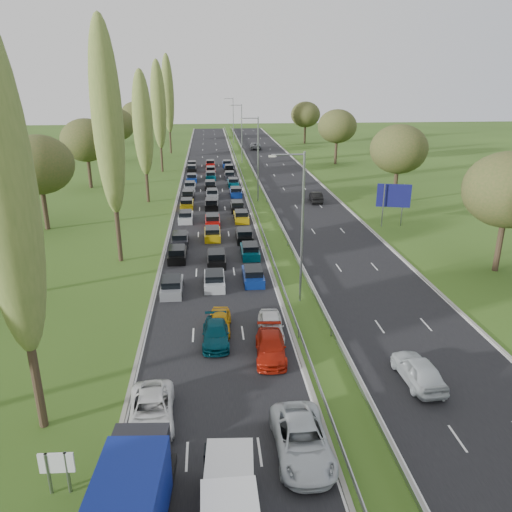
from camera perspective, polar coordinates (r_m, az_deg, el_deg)
name	(u,v)px	position (r m, az deg, el deg)	size (l,w,h in m)	color
ground	(257,198)	(75.72, 0.08, 6.66)	(260.00, 260.00, 0.00)	#2E4B17
near_carriageway	(212,195)	(77.84, -5.08, 6.94)	(10.50, 215.00, 0.04)	black
far_carriageway	(298,193)	(79.04, 4.82, 7.14)	(10.50, 215.00, 0.04)	black
central_reservation	(255,191)	(78.03, -0.09, 7.46)	(2.36, 215.00, 0.32)	gray
lamp_columns	(258,160)	(72.63, 0.24, 10.92)	(0.18, 140.18, 12.00)	gray
poplar_row	(131,120)	(62.43, -14.11, 14.81)	(2.80, 127.80, 22.44)	#2D2116
woodland_left	(29,170)	(60.10, -24.54, 8.94)	(8.00, 166.00, 11.10)	#2D2116
woodland_right	(423,158)	(66.36, 18.56, 10.55)	(8.00, 153.00, 11.10)	#2D2116
traffic_queue_fill	(212,200)	(72.84, -5.08, 6.41)	(9.12, 67.28, 0.80)	slate
near_car_2	(151,410)	(27.80, -11.86, -16.88)	(2.32, 5.04, 1.40)	silver
near_car_7	(216,333)	(34.48, -4.61, -8.81)	(1.83, 4.49, 1.30)	#053F4E
near_car_8	(220,322)	(35.99, -4.17, -7.48)	(1.57, 3.91, 1.33)	orange
near_car_10	(302,441)	(25.43, 5.29, -20.28)	(2.56, 5.55, 1.54)	silver
near_car_11	(271,347)	(32.75, 1.69, -10.33)	(1.93, 4.75, 1.38)	#AA1A0A
near_car_12	(271,326)	(35.20, 1.70, -7.97)	(1.74, 4.33, 1.47)	white
far_car_0	(419,370)	(31.70, 18.09, -12.29)	(1.88, 4.67, 1.59)	#B8BFC2
far_car_1	(316,197)	(73.45, 6.87, 6.72)	(1.59, 4.56, 1.50)	black
far_car_2	(256,146)	(129.42, -0.05, 12.48)	(2.67, 5.80, 1.61)	gray
white_van_rear	(229,497)	(22.50, -3.14, -25.79)	(2.01, 5.13, 2.06)	silver
info_sign	(57,467)	(24.71, -21.77, -21.50)	(1.50, 0.16, 2.10)	gray
direction_sign	(394,198)	(62.33, 15.45, 6.46)	(3.89, 1.13, 5.20)	gray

